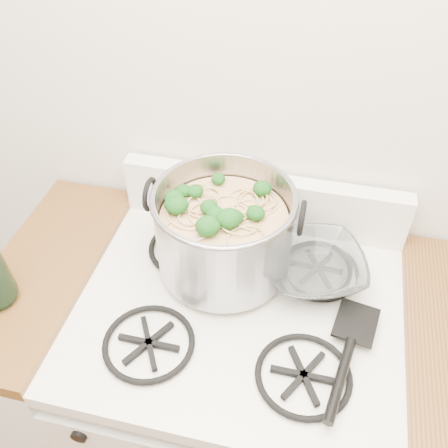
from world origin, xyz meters
TOP-DOWN VIEW (x-y plane):
  - gas_range at (0.00, 1.26)m, footprint 0.76×0.66m
  - counter_left at (-0.51, 1.26)m, footprint 0.25×0.65m
  - stock_pot at (-0.06, 1.38)m, footprint 0.37×0.34m
  - spatula at (0.27, 1.26)m, footprint 0.34×0.35m
  - glass_bowl at (0.16, 1.39)m, footprint 0.12×0.12m

SIDE VIEW (x-z plane):
  - gas_range at x=0.00m, z-range -0.03..0.90m
  - counter_left at x=-0.51m, z-range 0.00..0.92m
  - spatula at x=0.27m, z-range 0.92..0.95m
  - glass_bowl at x=0.16m, z-range 0.92..0.95m
  - stock_pot at x=-0.06m, z-range 0.91..1.14m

